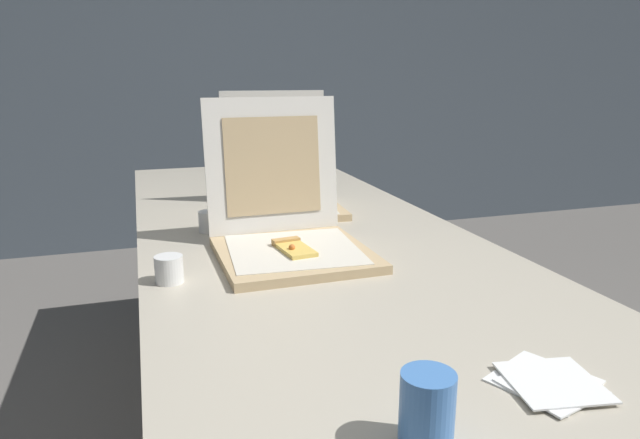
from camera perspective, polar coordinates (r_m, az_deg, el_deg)
name	(u,v)px	position (r m, az deg, el deg)	size (l,w,h in m)	color
wall_back	(198,58)	(4.13, -12.17, 15.57)	(10.00, 0.10, 2.60)	#4C5660
table	(296,239)	(1.73, -2.42, -2.00)	(0.92, 2.36, 0.76)	#BCB29E
pizza_box_front	(289,233)	(1.44, -3.15, -1.31)	(0.37, 0.42, 0.39)	tan
pizza_box_middle	(281,192)	(1.92, -3.95, 2.75)	(0.39, 0.39, 0.39)	tan
cup_white_mid	(209,221)	(1.67, -11.05, -0.20)	(0.06, 0.06, 0.06)	white
cup_white_near_left	(169,269)	(1.30, -14.92, -4.85)	(0.06, 0.06, 0.06)	white
cup_printed_front	(427,410)	(0.75, 10.69, -18.26)	(0.07, 0.07, 0.10)	#477FCC
napkin_pile	(549,383)	(0.94, 22.02, -14.95)	(0.17, 0.18, 0.01)	white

